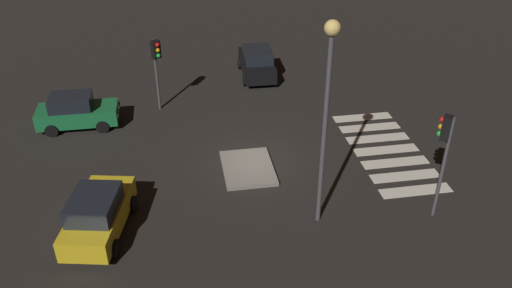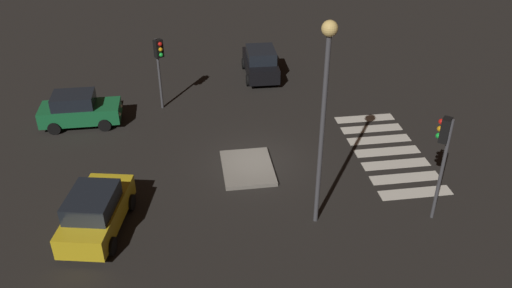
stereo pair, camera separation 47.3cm
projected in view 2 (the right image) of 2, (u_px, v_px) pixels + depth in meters
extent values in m
plane|color=black|center=(256.00, 162.00, 24.89)|extent=(80.00, 80.00, 0.00)
cube|color=gray|center=(248.00, 168.00, 24.30)|extent=(3.09, 2.32, 0.18)
cube|color=black|center=(260.00, 65.00, 33.18)|extent=(4.39, 1.97, 0.89)
cube|color=black|center=(261.00, 55.00, 32.54)|extent=(2.27, 1.75, 0.72)
cylinder|color=black|center=(244.00, 64.00, 34.43)|extent=(0.71, 0.27, 0.70)
cylinder|color=black|center=(272.00, 62.00, 34.62)|extent=(0.71, 0.27, 0.70)
cylinder|color=black|center=(248.00, 80.00, 32.14)|extent=(0.71, 0.27, 0.70)
cylinder|color=black|center=(278.00, 79.00, 32.33)|extent=(0.71, 0.27, 0.70)
sphere|color=#F2EABF|center=(249.00, 53.00, 34.93)|extent=(0.23, 0.23, 0.23)
sphere|color=#F2EABF|center=(264.00, 53.00, 35.04)|extent=(0.23, 0.23, 0.23)
cube|color=gold|center=(97.00, 214.00, 20.35)|extent=(4.56, 2.69, 0.87)
cube|color=black|center=(92.00, 202.00, 19.72)|extent=(2.49, 2.09, 0.71)
cylinder|color=black|center=(88.00, 201.00, 21.73)|extent=(0.72, 0.39, 0.69)
cylinder|color=black|center=(130.00, 202.00, 21.63)|extent=(0.72, 0.39, 0.69)
cylinder|color=black|center=(64.00, 244.00, 19.47)|extent=(0.72, 0.39, 0.69)
cylinder|color=black|center=(111.00, 246.00, 19.37)|extent=(0.72, 0.39, 0.69)
sphere|color=#F2EABF|center=(102.00, 183.00, 22.16)|extent=(0.23, 0.23, 0.23)
sphere|color=#F2EABF|center=(125.00, 183.00, 22.11)|extent=(0.23, 0.23, 0.23)
cube|color=#196B38|center=(81.00, 113.00, 27.70)|extent=(1.78, 4.10, 0.84)
cube|color=black|center=(73.00, 100.00, 27.28)|extent=(1.61, 2.11, 0.68)
cylinder|color=black|center=(108.00, 110.00, 28.78)|extent=(0.24, 0.66, 0.66)
cylinder|color=black|center=(105.00, 125.00, 27.32)|extent=(0.24, 0.66, 0.66)
cylinder|color=black|center=(60.00, 113.00, 28.47)|extent=(0.24, 0.66, 0.66)
cylinder|color=black|center=(54.00, 128.00, 27.01)|extent=(0.24, 0.66, 0.66)
sphere|color=#F2EABF|center=(120.00, 106.00, 28.35)|extent=(0.22, 0.22, 0.22)
sphere|color=#F2EABF|center=(119.00, 114.00, 27.53)|extent=(0.22, 0.22, 0.22)
cylinder|color=#47474C|center=(442.00, 171.00, 20.20)|extent=(0.14, 0.14, 4.50)
cube|color=black|center=(445.00, 130.00, 19.37)|extent=(0.54, 0.52, 0.96)
sphere|color=red|center=(441.00, 122.00, 19.30)|extent=(0.22, 0.22, 0.22)
sphere|color=orange|center=(440.00, 129.00, 19.45)|extent=(0.22, 0.22, 0.22)
sphere|color=green|center=(438.00, 136.00, 19.61)|extent=(0.22, 0.22, 0.22)
cylinder|color=#47474C|center=(159.00, 75.00, 28.71)|extent=(0.14, 0.14, 4.06)
cube|color=black|center=(158.00, 48.00, 27.80)|extent=(0.51, 0.54, 0.96)
sphere|color=red|center=(160.00, 44.00, 27.52)|extent=(0.22, 0.22, 0.22)
sphere|color=orange|center=(161.00, 49.00, 27.67)|extent=(0.22, 0.22, 0.22)
sphere|color=green|center=(161.00, 55.00, 27.83)|extent=(0.22, 0.22, 0.22)
cylinder|color=#47474C|center=(322.00, 137.00, 19.18)|extent=(0.18, 0.18, 7.81)
sphere|color=#F9D172|center=(330.00, 28.00, 17.08)|extent=(0.56, 0.56, 0.56)
cube|color=silver|center=(415.00, 193.00, 22.76)|extent=(0.70, 3.20, 0.02)
cube|color=silver|center=(405.00, 178.00, 23.74)|extent=(0.70, 3.20, 0.02)
cube|color=silver|center=(396.00, 164.00, 24.71)|extent=(0.70, 3.20, 0.02)
cube|color=silver|center=(387.00, 151.00, 25.69)|extent=(0.70, 3.20, 0.02)
cube|color=silver|center=(379.00, 140.00, 26.66)|extent=(0.70, 3.20, 0.02)
cube|color=silver|center=(371.00, 129.00, 27.64)|extent=(0.70, 3.20, 0.02)
cube|color=silver|center=(364.00, 118.00, 28.61)|extent=(0.70, 3.20, 0.02)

